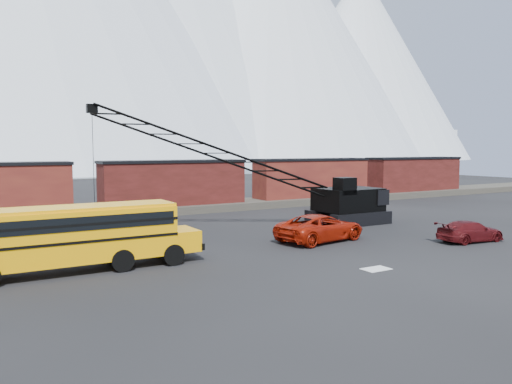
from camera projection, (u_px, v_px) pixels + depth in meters
ground at (318, 255)px, 27.82m from camera, size 160.00×160.00×0.00m
gravel_berm at (174, 208)px, 46.69m from camera, size 120.00×5.00×0.70m
boxcar_mid at (174, 183)px, 46.48m from camera, size 13.70×3.10×4.17m
boxcar_east_near at (312, 178)px, 54.55m from camera, size 13.70×3.10×4.17m
boxcar_east_far at (414, 174)px, 62.63m from camera, size 13.70×3.10×4.17m
snow_patch at (376, 269)px, 24.64m from camera, size 1.40×0.90×0.02m
school_bus at (77, 235)px, 24.02m from camera, size 11.65×2.65×3.19m
red_pickup at (320, 228)px, 32.09m from camera, size 6.65×3.86×1.74m
maroon_suv at (470, 231)px, 31.86m from camera, size 4.79×2.36×1.34m
crawler_crane at (227, 157)px, 36.43m from camera, size 22.03×6.95×9.13m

